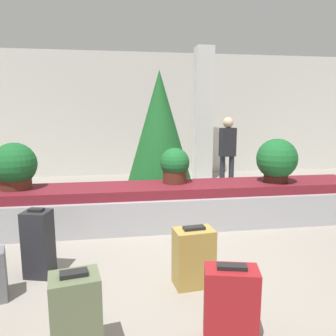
# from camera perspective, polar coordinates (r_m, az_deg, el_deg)

# --- Properties ---
(ground_plane) EXTENTS (18.00, 18.00, 0.00)m
(ground_plane) POSITION_cam_1_polar(r_m,az_deg,el_deg) (3.77, 3.36, -16.67)
(ground_plane) COLOR gray
(back_wall) EXTENTS (18.00, 0.06, 3.20)m
(back_wall) POSITION_cam_1_polar(r_m,az_deg,el_deg) (8.86, -4.12, 9.27)
(back_wall) COLOR beige
(back_wall) RESTS_ON ground_plane
(carousel) EXTENTS (6.16, 0.90, 0.61)m
(carousel) POSITION_cam_1_polar(r_m,az_deg,el_deg) (4.94, -0.00, -6.48)
(carousel) COLOR #9E9EA3
(carousel) RESTS_ON ground_plane
(pillar) EXTENTS (0.42, 0.42, 3.20)m
(pillar) POSITION_cam_1_polar(r_m,az_deg,el_deg) (8.16, 6.13, 9.20)
(pillar) COLOR silver
(pillar) RESTS_ON ground_plane
(suitcase_0) EXTENTS (0.40, 0.29, 0.60)m
(suitcase_0) POSITION_cam_1_polar(r_m,az_deg,el_deg) (3.29, 4.48, -15.21)
(suitcase_0) COLOR #A3843D
(suitcase_0) RESTS_ON ground_plane
(suitcase_1) EXTENTS (0.36, 0.31, 0.65)m
(suitcase_1) POSITION_cam_1_polar(r_m,az_deg,el_deg) (2.48, -15.70, -23.91)
(suitcase_1) COLOR #5B6647
(suitcase_1) RESTS_ON ground_plane
(suitcase_3) EXTENTS (0.43, 0.31, 0.60)m
(suitcase_3) POSITION_cam_1_polar(r_m,az_deg,el_deg) (2.63, 10.84, -22.34)
(suitcase_3) COLOR maroon
(suitcase_3) RESTS_ON ground_plane
(suitcase_5) EXTENTS (0.31, 0.29, 0.72)m
(suitcase_5) POSITION_cam_1_polar(r_m,az_deg,el_deg) (3.68, -21.64, -12.12)
(suitcase_5) COLOR #232328
(suitcase_5) RESTS_ON ground_plane
(potted_plant_0) EXTENTS (0.60, 0.60, 0.65)m
(potted_plant_0) POSITION_cam_1_polar(r_m,az_deg,el_deg) (5.02, -25.15, 0.24)
(potted_plant_0) COLOR #4C2319
(potted_plant_0) RESTS_ON carousel
(potted_plant_1) EXTENTS (0.45, 0.45, 0.53)m
(potted_plant_1) POSITION_cam_1_polar(r_m,az_deg,el_deg) (4.94, 1.18, 0.42)
(potted_plant_1) COLOR #4C2319
(potted_plant_1) RESTS_ON carousel
(potted_plant_2) EXTENTS (0.61, 0.61, 0.67)m
(potted_plant_2) POSITION_cam_1_polar(r_m,az_deg,el_deg) (5.24, 18.40, 1.26)
(potted_plant_2) COLOR #381914
(potted_plant_2) RESTS_ON carousel
(traveler_0) EXTENTS (0.34, 0.23, 1.56)m
(traveler_0) POSITION_cam_1_polar(r_m,az_deg,el_deg) (6.99, 10.31, 3.42)
(traveler_0) COLOR #282833
(traveler_0) RESTS_ON ground_plane
(decorated_tree) EXTENTS (1.32, 1.32, 2.42)m
(decorated_tree) POSITION_cam_1_polar(r_m,az_deg,el_deg) (6.05, -1.49, 6.19)
(decorated_tree) COLOR #4C331E
(decorated_tree) RESTS_ON ground_plane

